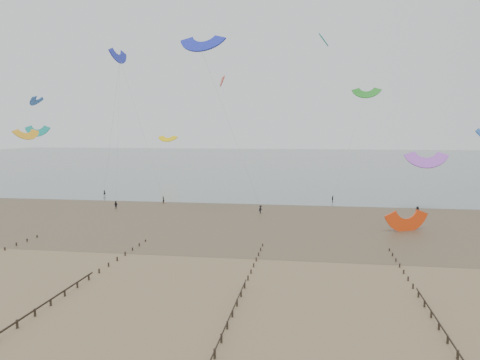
# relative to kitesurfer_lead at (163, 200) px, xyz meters

# --- Properties ---
(ground) EXTENTS (500.00, 500.00, 0.00)m
(ground) POSITION_rel_kitesurfer_lead_xyz_m (22.91, -48.07, -0.84)
(ground) COLOR brown
(ground) RESTS_ON ground
(sea_and_shore) EXTENTS (500.00, 665.00, 0.03)m
(sea_and_shore) POSITION_rel_kitesurfer_lead_xyz_m (18.83, -13.66, -0.83)
(sea_and_shore) COLOR #475654
(sea_and_shore) RESTS_ON ground
(groynes) EXTENTS (72.16, 50.16, 1.00)m
(groynes) POSITION_rel_kitesurfer_lead_xyz_m (26.91, -67.11, -0.37)
(groynes) COLOR black
(groynes) RESTS_ON ground
(kitesurfer_lead) EXTENTS (0.73, 0.69, 1.68)m
(kitesurfer_lead) POSITION_rel_kitesurfer_lead_xyz_m (0.00, 0.00, 0.00)
(kitesurfer_lead) COLOR black
(kitesurfer_lead) RESTS_ON ground
(kitesurfers) EXTENTS (134.77, 19.90, 1.86)m
(kitesurfers) POSITION_rel_kitesurfer_lead_xyz_m (54.99, -0.60, 0.02)
(kitesurfers) COLOR black
(kitesurfers) RESTS_ON ground
(grounded_kite) EXTENTS (8.71, 8.02, 3.86)m
(grounded_kite) POSITION_rel_kitesurfer_lead_xyz_m (49.90, -21.98, -0.84)
(grounded_kite) COLOR #EC3D0E
(grounded_kite) RESTS_ON ground
(kites_airborne) EXTENTS (249.02, 112.56, 39.22)m
(kites_airborne) POSITION_rel_kitesurfer_lead_xyz_m (17.55, 36.87, 20.71)
(kites_airborne) COLOR #A02559
(kites_airborne) RESTS_ON ground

